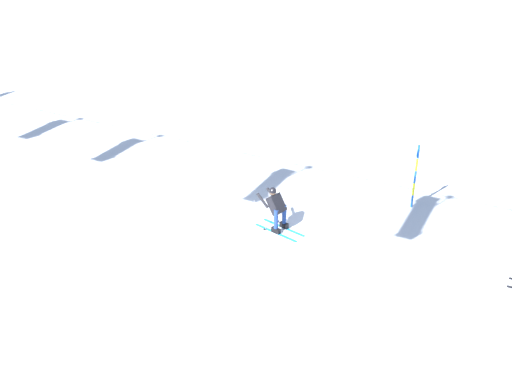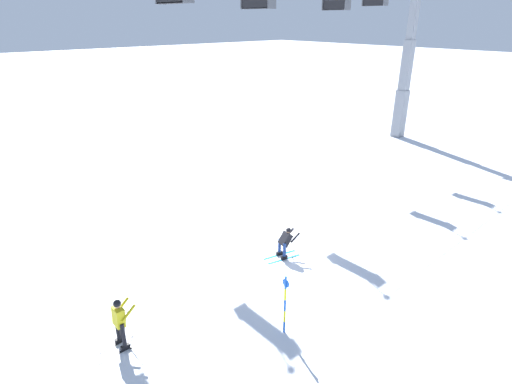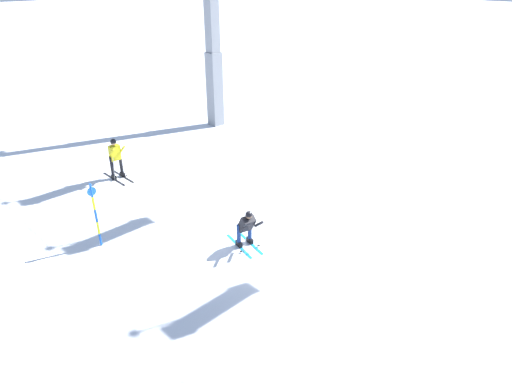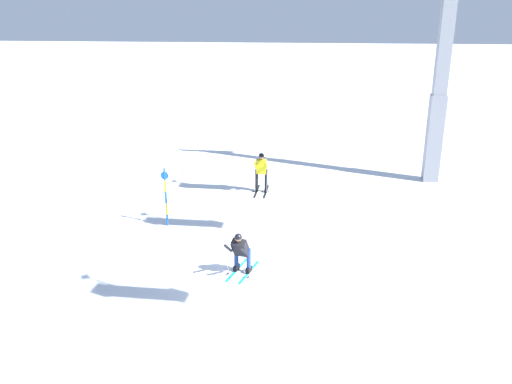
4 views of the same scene
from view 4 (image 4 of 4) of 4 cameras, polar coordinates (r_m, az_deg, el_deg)
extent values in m
plane|color=white|center=(15.41, 1.98, -9.20)|extent=(260.00, 260.00, 0.00)
cube|color=#198CCC|center=(15.58, -0.81, -8.83)|extent=(1.54, 0.45, 0.01)
cube|color=black|center=(15.54, -0.81, -8.55)|extent=(0.30, 0.17, 0.16)
cylinder|color=navy|center=(15.36, -0.81, -7.28)|extent=(0.13, 0.13, 0.61)
cube|color=#198CCC|center=(15.71, -2.16, -8.58)|extent=(1.54, 0.45, 0.01)
cube|color=black|center=(15.67, -2.16, -8.31)|extent=(0.30, 0.17, 0.16)
cylinder|color=navy|center=(15.50, -2.18, -7.04)|extent=(0.13, 0.13, 0.61)
cube|color=black|center=(15.14, -1.73, -6.13)|extent=(0.60, 0.53, 0.61)
sphere|color=#997051|center=(14.87, -1.97, -5.11)|extent=(0.20, 0.20, 0.20)
sphere|color=black|center=(14.85, -1.97, -4.98)|extent=(0.22, 0.22, 0.22)
cylinder|color=black|center=(14.73, -1.43, -6.48)|extent=(0.47, 0.19, 0.41)
cylinder|color=gray|center=(14.94, -1.29, -8.43)|extent=(0.48, 0.03, 1.03)
cylinder|color=black|center=(15.23, -0.86, -9.33)|extent=(0.07, 0.07, 0.01)
cylinder|color=black|center=(14.90, -3.08, -6.20)|extent=(0.47, 0.19, 0.41)
cylinder|color=gray|center=(15.14, -3.24, -8.07)|extent=(0.44, 0.24, 1.03)
cylinder|color=black|center=(15.45, -3.10, -8.91)|extent=(0.07, 0.07, 0.01)
cube|color=gray|center=(24.74, 19.00, 5.56)|extent=(0.66, 0.66, 3.92)
cube|color=gray|center=(24.21, 20.02, 14.61)|extent=(0.56, 0.56, 3.92)
cylinder|color=blue|center=(19.05, -9.74, -3.05)|extent=(0.07, 0.07, 0.43)
cylinder|color=yellow|center=(18.89, -9.81, -1.84)|extent=(0.07, 0.07, 0.43)
cylinder|color=blue|center=(18.75, -9.89, -0.60)|extent=(0.07, 0.07, 0.43)
cylinder|color=yellow|center=(18.61, -9.96, 0.65)|extent=(0.07, 0.07, 0.43)
cylinder|color=blue|center=(18.48, -10.04, 1.92)|extent=(0.07, 0.07, 0.43)
cylinder|color=blue|center=(18.48, -10.04, 1.80)|extent=(0.01, 0.28, 0.28)
cube|color=black|center=(22.39, 1.11, 0.04)|extent=(1.74, 0.09, 0.01)
cube|color=black|center=(22.36, 1.11, 0.25)|extent=(0.28, 0.11, 0.16)
cylinder|color=black|center=(22.20, 1.12, 1.46)|extent=(0.13, 0.13, 0.83)
cube|color=black|center=(22.43, 0.08, 0.08)|extent=(1.74, 0.09, 0.01)
cube|color=black|center=(22.40, 0.08, 0.29)|extent=(0.28, 0.11, 0.16)
cylinder|color=black|center=(22.25, 0.08, 1.50)|extent=(0.13, 0.13, 0.83)
cube|color=gold|center=(22.05, 0.60, 2.83)|extent=(0.30, 0.42, 0.63)
sphere|color=tan|center=(21.91, 0.59, 3.92)|extent=(0.22, 0.22, 0.22)
sphere|color=black|center=(21.90, 0.60, 4.00)|extent=(0.24, 0.24, 0.24)
cylinder|color=gold|center=(21.76, 1.12, 3.01)|extent=(0.50, 0.08, 0.44)
cylinder|color=gray|center=(21.92, 1.22, 1.16)|extent=(0.39, 0.12, 1.18)
cylinder|color=black|center=(22.24, 1.38, 0.03)|extent=(0.07, 0.07, 0.01)
cylinder|color=gold|center=(21.81, -0.08, 3.05)|extent=(0.50, 0.08, 0.44)
cylinder|color=gray|center=(21.99, -0.21, 1.21)|extent=(0.39, 0.12, 1.18)
cylinder|color=black|center=(22.32, -0.27, 0.10)|extent=(0.07, 0.07, 0.01)
camera|label=1|loc=(24.10, 42.11, 20.46)|focal=44.03mm
camera|label=2|loc=(27.68, -21.51, 22.34)|focal=28.72mm
camera|label=3|loc=(11.38, -58.47, 13.03)|focal=31.01mm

